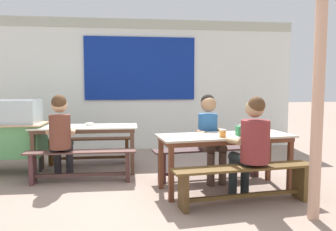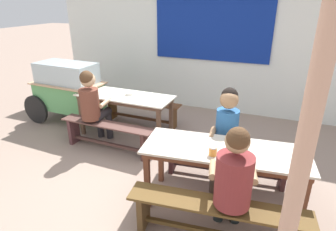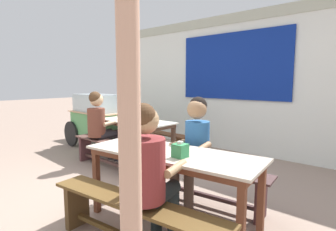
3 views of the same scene
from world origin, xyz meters
name	(u,v)px [view 1 (image 1 of 3)]	position (x,y,z in m)	size (l,w,h in m)	color
ground_plane	(148,190)	(0.00, 0.00, 0.00)	(40.00, 40.00, 0.00)	gray
backdrop_wall	(137,82)	(0.00, 2.99, 1.47)	(6.97, 0.23, 2.80)	white
dining_table_far	(85,131)	(-0.93, 1.09, 0.67)	(1.67, 0.67, 0.76)	silver
dining_table_near	(225,140)	(1.02, -0.12, 0.68)	(1.86, 0.86, 0.76)	beige
bench_far_back	(90,148)	(-0.92, 1.66, 0.30)	(1.57, 0.29, 0.46)	brown
bench_far_front	(81,162)	(-0.94, 0.51, 0.30)	(1.59, 0.29, 0.46)	brown
bench_near_back	(209,158)	(0.96, 0.46, 0.31)	(1.74, 0.51, 0.46)	#432C2D
bench_near_front	(245,178)	(1.09, -0.69, 0.32)	(1.78, 0.49, 0.46)	brown
food_cart	(1,131)	(-2.26, 1.22, 0.69)	(1.71, 0.79, 1.17)	#5CA861
person_right_near_table	(210,131)	(0.94, 0.37, 0.74)	(0.43, 0.56, 1.28)	#4B392E
person_near_front	(252,142)	(1.20, -0.62, 0.75)	(0.51, 0.57, 1.29)	black
person_left_back_turned	(61,131)	(-1.23, 0.59, 0.74)	(0.43, 0.58, 1.28)	#282529
tissue_box	(241,131)	(1.21, -0.22, 0.82)	(0.12, 0.12, 0.15)	#2E874E
condiment_jar	(223,133)	(0.93, -0.31, 0.80)	(0.08, 0.08, 0.10)	orange
soup_bowl	(89,124)	(-0.86, 1.13, 0.78)	(0.13, 0.13, 0.05)	silver
wooden_support_post	(318,105)	(1.67, -1.21, 1.22)	(0.12, 0.12, 2.44)	tan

